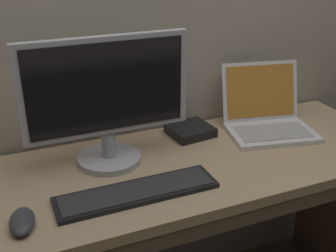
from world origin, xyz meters
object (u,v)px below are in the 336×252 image
at_px(external_monitor, 107,100).
at_px(wired_keyboard, 137,192).
at_px(laptop_white, 268,120).
at_px(computer_mouse, 22,221).
at_px(external_drive_box, 190,130).

height_order(external_monitor, wired_keyboard, external_monitor).
height_order(laptop_white, computer_mouse, laptop_white).
bearing_deg(wired_keyboard, external_monitor, 95.08).
relative_size(wired_keyboard, computer_mouse, 3.97).
bearing_deg(external_monitor, laptop_white, 0.95).
height_order(external_monitor, computer_mouse, external_monitor).
distance_m(wired_keyboard, external_drive_box, 0.44).
bearing_deg(external_monitor, wired_keyboard, -84.92).
relative_size(laptop_white, computer_mouse, 3.02).
relative_size(laptop_white, external_drive_box, 2.37).
bearing_deg(laptop_white, external_drive_box, 163.49).
bearing_deg(wired_keyboard, external_drive_box, 43.76).
distance_m(laptop_white, external_drive_box, 0.30).
relative_size(external_monitor, wired_keyboard, 1.11).
distance_m(external_monitor, computer_mouse, 0.43).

